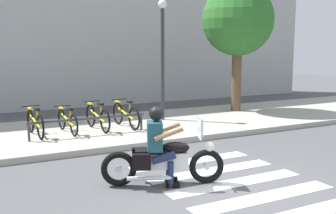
{
  "coord_description": "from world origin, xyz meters",
  "views": [
    {
      "loc": [
        -3.99,
        -5.72,
        2.48
      ],
      "look_at": [
        0.4,
        2.69,
        1.05
      ],
      "focal_mm": 43.11,
      "sensor_mm": 36.0,
      "label": 1
    }
  ],
  "objects": [
    {
      "name": "tree_near_rack",
      "position": [
        4.98,
        6.09,
        3.38
      ],
      "size": [
        2.56,
        2.56,
        4.7
      ],
      "color": "brown",
      "rests_on": "ground"
    },
    {
      "name": "sidewalk",
      "position": [
        0.0,
        5.29,
        0.07
      ],
      "size": [
        24.0,
        4.4,
        0.15
      ],
      "primitive_type": "cube",
      "color": "#A8A399",
      "rests_on": "ground"
    },
    {
      "name": "bicycle_3",
      "position": [
        0.25,
        5.06,
        0.51
      ],
      "size": [
        0.48,
        1.73,
        0.8
      ],
      "color": "black",
      "rests_on": "sidewalk"
    },
    {
      "name": "motorcycle",
      "position": [
        -0.82,
        0.53,
        0.46
      ],
      "size": [
        2.11,
        1.0,
        1.23
      ],
      "color": "black",
      "rests_on": "ground"
    },
    {
      "name": "ground_plane",
      "position": [
        0.0,
        0.0,
        0.0
      ],
      "size": [
        48.0,
        48.0,
        0.0
      ],
      "primitive_type": "plane",
      "color": "#4C4C4F"
    },
    {
      "name": "bike_rack",
      "position": [
        -1.02,
        4.51,
        0.56
      ],
      "size": [
        3.13,
        0.07,
        0.49
      ],
      "color": "#333338",
      "rests_on": "sidewalk"
    },
    {
      "name": "crosswalk_stripe_3",
      "position": [
        0.39,
        0.8,
        0.0
      ],
      "size": [
        2.8,
        0.4,
        0.01
      ],
      "primitive_type": "cube",
      "color": "white",
      "rests_on": "ground"
    },
    {
      "name": "crosswalk_stripe_4",
      "position": [
        0.39,
        1.6,
        0.0
      ],
      "size": [
        2.8,
        0.4,
        0.01
      ],
      "primitive_type": "cube",
      "color": "white",
      "rests_on": "ground"
    },
    {
      "name": "crosswalk_stripe_2",
      "position": [
        0.39,
        0.0,
        0.0
      ],
      "size": [
        2.8,
        0.4,
        0.01
      ],
      "primitive_type": "cube",
      "color": "white",
      "rests_on": "ground"
    },
    {
      "name": "crosswalk_stripe_1",
      "position": [
        0.39,
        -0.8,
        0.0
      ],
      "size": [
        2.8,
        0.4,
        0.01
      ],
      "primitive_type": "cube",
      "color": "white",
      "rests_on": "ground"
    },
    {
      "name": "bicycle_2",
      "position": [
        -0.59,
        5.06,
        0.51
      ],
      "size": [
        0.48,
        1.71,
        0.79
      ],
      "color": "black",
      "rests_on": "sidewalk"
    },
    {
      "name": "rider",
      "position": [
        -0.89,
        0.56,
        0.83
      ],
      "size": [
        0.75,
        0.69,
        1.44
      ],
      "color": "#1E4C59",
      "rests_on": "ground"
    },
    {
      "name": "street_lamp",
      "position": [
        1.77,
        5.69,
        2.4
      ],
      "size": [
        0.28,
        0.28,
        3.91
      ],
      "color": "#2D2D33",
      "rests_on": "ground"
    },
    {
      "name": "bicycle_0",
      "position": [
        -2.28,
        5.07,
        0.5
      ],
      "size": [
        0.48,
        1.65,
        0.77
      ],
      "color": "black",
      "rests_on": "sidewalk"
    },
    {
      "name": "bicycle_1",
      "position": [
        -1.44,
        5.07,
        0.48
      ],
      "size": [
        0.48,
        1.62,
        0.71
      ],
      "color": "black",
      "rests_on": "sidewalk"
    }
  ]
}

